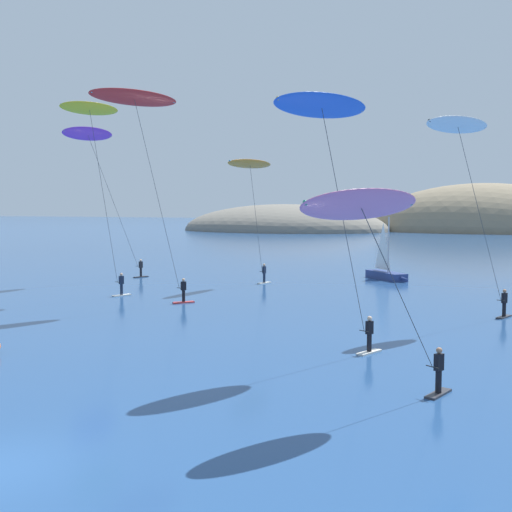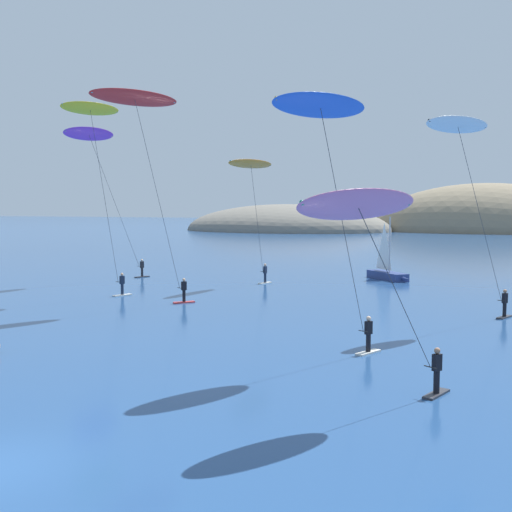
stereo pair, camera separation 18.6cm
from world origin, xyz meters
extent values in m
ellipsoid|color=slate|center=(-45.22, 148.58, 0.00)|extent=(56.11, 36.96, 14.10)
ellipsoid|color=#84755B|center=(4.08, 162.22, 0.00)|extent=(59.83, 34.56, 24.85)
cube|color=navy|center=(1.32, 45.84, 0.35)|extent=(4.35, 4.42, 0.70)
cone|color=navy|center=(3.00, 44.12, 0.35)|extent=(1.98, 2.01, 0.67)
cylinder|color=#B2B2B7|center=(1.53, 45.62, 3.20)|extent=(0.12, 0.12, 5.00)
pyramid|color=white|center=(0.90, 46.27, 3.03)|extent=(1.31, 1.35, 4.25)
cylinder|color=#A5A5AD|center=(0.90, 46.27, 0.95)|extent=(1.31, 1.35, 0.08)
cube|color=silver|center=(-7.86, 38.88, 0.04)|extent=(0.82, 1.55, 0.08)
cylinder|color=#192338|center=(-7.86, 38.88, 0.48)|extent=(0.22, 0.22, 0.80)
cube|color=#192338|center=(-7.86, 38.88, 1.18)|extent=(0.26, 0.37, 0.60)
sphere|color=tan|center=(-7.86, 38.88, 1.60)|extent=(0.22, 0.22, 0.22)
cylinder|color=black|center=(-7.92, 38.54, 1.06)|extent=(0.55, 0.14, 0.04)
ellipsoid|color=orange|center=(-8.25, 36.68, 10.11)|extent=(2.36, 6.35, 0.81)
cylinder|color=#0F7FE5|center=(-8.25, 36.68, 10.16)|extent=(1.20, 5.85, 0.16)
cylinder|color=#333338|center=(-8.08, 37.61, 5.54)|extent=(0.36, 1.89, 8.96)
cube|color=silver|center=(-14.93, 27.83, 0.04)|extent=(0.94, 1.54, 0.08)
cylinder|color=#192338|center=(-14.93, 27.83, 0.48)|extent=(0.22, 0.22, 0.80)
cube|color=#192338|center=(-14.93, 27.83, 1.18)|extent=(0.31, 0.39, 0.60)
sphere|color=tan|center=(-14.93, 27.83, 1.60)|extent=(0.22, 0.22, 0.22)
cylinder|color=black|center=(-15.06, 27.50, 1.06)|extent=(0.53, 0.23, 0.04)
ellipsoid|color=yellow|center=(-15.79, 25.57, 13.49)|extent=(2.97, 4.83, 0.89)
cylinder|color=#1432E0|center=(-15.79, 25.57, 13.54)|extent=(1.72, 4.17, 0.16)
cylinder|color=#333338|center=(-15.42, 26.53, 7.22)|extent=(0.77, 1.96, 12.33)
cube|color=#2D2D33|center=(11.62, 28.64, 0.04)|extent=(0.90, 1.55, 0.08)
cylinder|color=black|center=(11.62, 28.64, 0.48)|extent=(0.22, 0.22, 0.80)
cube|color=black|center=(11.62, 28.64, 1.18)|extent=(0.35, 0.39, 0.60)
sphere|color=#9E7051|center=(11.62, 28.64, 1.60)|extent=(0.22, 0.22, 0.22)
cylinder|color=black|center=(11.44, 28.35, 1.06)|extent=(0.49, 0.33, 0.04)
ellipsoid|color=white|center=(9.05, 24.60, 11.08)|extent=(3.73, 4.89, 0.93)
cylinder|color=black|center=(9.05, 24.60, 11.13)|extent=(2.70, 4.11, 0.16)
cylinder|color=#333338|center=(10.24, 26.47, 6.02)|extent=(2.42, 3.78, 9.93)
cube|color=silver|center=(6.11, 16.34, 0.04)|extent=(0.94, 1.54, 0.08)
cylinder|color=black|center=(6.11, 16.34, 0.48)|extent=(0.22, 0.22, 0.80)
cube|color=black|center=(6.11, 16.34, 1.18)|extent=(0.34, 0.39, 0.60)
sphere|color=beige|center=(6.11, 16.34, 1.60)|extent=(0.22, 0.22, 0.22)
cylinder|color=black|center=(5.94, 16.04, 1.06)|extent=(0.50, 0.30, 0.04)
ellipsoid|color=blue|center=(4.59, 13.60, 10.81)|extent=(3.81, 5.20, 0.97)
cylinder|color=gold|center=(4.59, 13.60, 10.86)|extent=(2.49, 4.32, 0.16)
cylinder|color=#333338|center=(5.27, 14.82, 5.88)|extent=(1.38, 2.47, 9.65)
cube|color=#2D2D33|center=(9.76, 10.88, 0.04)|extent=(0.82, 1.55, 0.08)
cylinder|color=black|center=(9.76, 10.88, 0.48)|extent=(0.22, 0.22, 0.80)
cube|color=black|center=(9.76, 10.88, 1.18)|extent=(0.35, 0.39, 0.60)
sphere|color=#9E7051|center=(9.76, 10.88, 1.60)|extent=(0.22, 0.22, 0.22)
cylinder|color=black|center=(9.58, 10.58, 1.06)|extent=(0.49, 0.33, 0.04)
ellipsoid|color=pink|center=(7.66, 7.54, 6.74)|extent=(3.80, 4.88, 1.14)
cylinder|color=#14895B|center=(7.66, 7.54, 6.79)|extent=(2.59, 3.99, 0.16)
cylinder|color=#333338|center=(8.62, 9.06, 3.85)|extent=(1.94, 3.07, 5.59)
cube|color=#2D2D33|center=(-20.30, 38.98, 0.04)|extent=(0.91, 1.54, 0.08)
cylinder|color=black|center=(-20.30, 38.98, 0.48)|extent=(0.22, 0.22, 0.80)
cube|color=black|center=(-20.30, 38.98, 1.18)|extent=(0.28, 0.38, 0.60)
sphere|color=beige|center=(-20.30, 38.98, 1.60)|extent=(0.22, 0.22, 0.22)
cylinder|color=black|center=(-20.39, 38.64, 1.06)|extent=(0.54, 0.19, 0.04)
ellipsoid|color=purple|center=(-21.86, 33.44, 12.79)|extent=(2.71, 5.32, 1.17)
cylinder|color=#7ACC42|center=(-21.86, 33.44, 12.84)|extent=(1.48, 4.75, 0.16)
cylinder|color=#333338|center=(-21.13, 36.04, 6.87)|extent=(1.49, 5.23, 11.64)
cube|color=red|center=(-8.98, 26.50, 0.04)|extent=(1.30, 1.39, 0.08)
cylinder|color=black|center=(-8.98, 26.50, 0.48)|extent=(0.22, 0.22, 0.80)
cube|color=black|center=(-8.98, 26.50, 1.18)|extent=(0.33, 0.39, 0.60)
sphere|color=tan|center=(-8.98, 26.50, 1.60)|extent=(0.22, 0.22, 0.22)
cylinder|color=black|center=(-9.14, 26.19, 1.06)|extent=(0.51, 0.29, 0.04)
ellipsoid|color=red|center=(-10.64, 23.27, 13.56)|extent=(4.04, 6.22, 0.99)
cylinder|color=#23D6DB|center=(-10.64, 23.27, 13.61)|extent=(2.88, 5.42, 0.16)
cylinder|color=#333338|center=(-9.89, 24.73, 7.26)|extent=(1.53, 2.95, 12.40)
camera|label=1|loc=(12.16, -12.21, 6.71)|focal=45.00mm
camera|label=2|loc=(12.33, -12.14, 6.71)|focal=45.00mm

